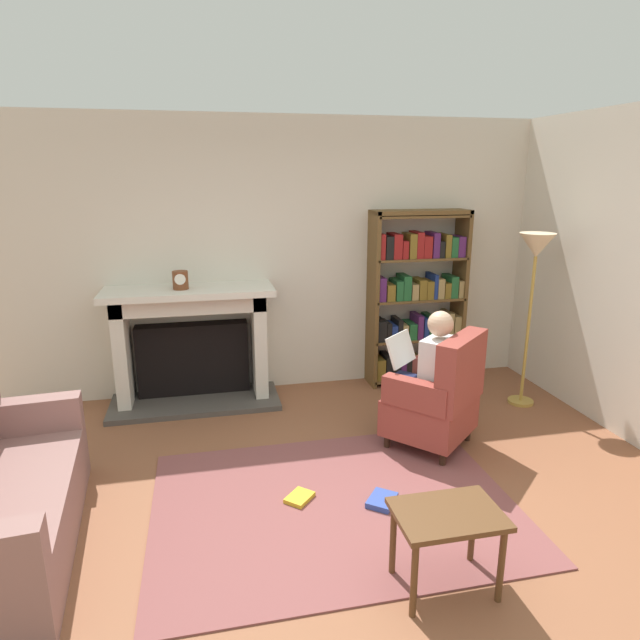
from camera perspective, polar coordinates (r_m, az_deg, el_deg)
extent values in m
plane|color=brown|center=(3.64, 2.67, -21.38)|extent=(14.00, 14.00, 0.00)
cube|color=beige|center=(5.48, -4.06, 6.60)|extent=(5.60, 0.10, 2.70)
cube|color=beige|center=(5.38, 27.56, 4.74)|extent=(0.10, 5.20, 2.70)
cube|color=brown|center=(3.87, 1.47, -18.74)|extent=(2.40, 1.80, 0.01)
cube|color=#4C4742|center=(5.44, -12.90, -8.40)|extent=(1.59, 0.64, 0.05)
cube|color=black|center=(5.51, -13.12, -3.91)|extent=(1.07, 0.20, 0.70)
cube|color=silver|center=(5.41, -19.96, -3.26)|extent=(0.12, 0.44, 1.08)
cube|color=silver|center=(5.37, -6.44, -2.52)|extent=(0.12, 0.44, 1.08)
cube|color=silver|center=(5.23, -13.52, 1.88)|extent=(1.39, 0.44, 0.16)
cube|color=silver|center=(5.15, -13.60, 2.92)|extent=(1.55, 0.56, 0.06)
cylinder|color=brown|center=(5.11, -14.43, 4.07)|extent=(0.14, 0.14, 0.17)
cylinder|color=white|center=(5.04, -14.46, 4.15)|extent=(0.10, 0.01, 0.10)
cube|color=brown|center=(5.57, 5.53, 2.02)|extent=(0.04, 0.32, 1.81)
cube|color=brown|center=(5.93, 14.38, 2.42)|extent=(0.04, 0.32, 1.81)
cube|color=brown|center=(5.60, 10.52, 11.08)|extent=(1.00, 0.32, 0.04)
cube|color=brown|center=(5.97, 9.72, -5.68)|extent=(0.96, 0.32, 0.02)
cube|color=brown|center=(5.79, 6.09, -4.94)|extent=(0.09, 0.26, 0.22)
cube|color=black|center=(5.81, 6.92, -4.73)|extent=(0.07, 0.26, 0.25)
cube|color=black|center=(5.85, 7.66, -5.05)|extent=(0.09, 0.26, 0.17)
cube|color=#4C1E59|center=(5.86, 8.38, -4.63)|extent=(0.06, 0.26, 0.24)
cube|color=black|center=(5.90, 9.04, -4.81)|extent=(0.09, 0.26, 0.19)
cube|color=brown|center=(5.92, 9.82, -4.58)|extent=(0.06, 0.26, 0.23)
cube|color=#997F4C|center=(5.96, 10.51, -4.80)|extent=(0.08, 0.26, 0.16)
cube|color=maroon|center=(5.98, 11.24, -4.35)|extent=(0.08, 0.26, 0.25)
cube|color=#997F4C|center=(6.01, 11.79, -4.55)|extent=(0.04, 0.26, 0.19)
cube|color=navy|center=(6.04, 12.27, -4.54)|extent=(0.06, 0.26, 0.18)
cube|color=#997F4C|center=(6.06, 12.84, -4.46)|extent=(0.05, 0.26, 0.19)
cube|color=black|center=(6.08, 13.37, -4.29)|extent=(0.05, 0.26, 0.22)
cube|color=brown|center=(5.84, 9.90, -1.81)|extent=(0.96, 0.32, 0.02)
cube|color=black|center=(5.66, 6.21, -0.95)|extent=(0.09, 0.26, 0.21)
cube|color=black|center=(5.68, 6.92, -1.04)|extent=(0.05, 0.26, 0.19)
cube|color=navy|center=(5.71, 7.46, -1.13)|extent=(0.06, 0.26, 0.16)
cube|color=black|center=(5.72, 8.05, -0.83)|extent=(0.05, 0.26, 0.22)
cube|color=#997F4C|center=(5.75, 8.57, -1.06)|extent=(0.06, 0.26, 0.16)
cube|color=#1E592D|center=(5.78, 9.33, -0.98)|extent=(0.08, 0.26, 0.17)
cube|color=#4C1E59|center=(5.79, 10.07, -0.55)|extent=(0.06, 0.26, 0.25)
cube|color=navy|center=(5.82, 10.68, -0.66)|extent=(0.05, 0.26, 0.22)
cube|color=#1E592D|center=(5.85, 11.27, -0.53)|extent=(0.07, 0.26, 0.24)
cube|color=maroon|center=(5.88, 11.87, -0.81)|extent=(0.06, 0.26, 0.17)
cube|color=#4C1E59|center=(5.91, 12.54, -0.74)|extent=(0.07, 0.26, 0.17)
cube|color=#997F4C|center=(5.93, 13.15, -0.30)|extent=(0.05, 0.26, 0.26)
cube|color=#997F4C|center=(5.97, 13.81, -0.42)|extent=(0.09, 0.26, 0.22)
cube|color=brown|center=(5.73, 10.09, 2.23)|extent=(0.96, 0.32, 0.02)
cube|color=#4C1E59|center=(5.55, 6.23, 3.35)|extent=(0.07, 0.26, 0.24)
cube|color=brown|center=(5.59, 7.09, 3.02)|extent=(0.08, 0.26, 0.17)
cube|color=#1E592D|center=(5.61, 7.97, 3.23)|extent=(0.07, 0.26, 0.20)
cube|color=#1E592D|center=(5.64, 8.75, 3.49)|extent=(0.08, 0.26, 0.25)
cube|color=#997F4C|center=(5.67, 9.53, 3.09)|extent=(0.07, 0.26, 0.16)
cube|color=brown|center=(5.70, 10.32, 3.31)|extent=(0.08, 0.26, 0.20)
cube|color=brown|center=(5.73, 11.05, 3.26)|extent=(0.07, 0.26, 0.18)
cube|color=navy|center=(5.75, 11.61, 3.60)|extent=(0.04, 0.26, 0.25)
cube|color=#997F4C|center=(5.78, 12.13, 3.40)|extent=(0.07, 0.26, 0.21)
cube|color=brown|center=(5.81, 12.78, 3.20)|extent=(0.06, 0.26, 0.16)
cube|color=#1E592D|center=(5.84, 13.45, 3.53)|extent=(0.08, 0.26, 0.22)
cube|color=#997F4C|center=(5.88, 14.11, 3.33)|extent=(0.06, 0.26, 0.18)
cube|color=brown|center=(5.65, 10.29, 6.40)|extent=(0.96, 0.32, 0.02)
cube|color=maroon|center=(5.47, 6.25, 7.73)|extent=(0.05, 0.26, 0.25)
cube|color=black|center=(5.50, 6.94, 7.61)|extent=(0.08, 0.26, 0.22)
cube|color=maroon|center=(5.53, 7.78, 7.72)|extent=(0.09, 0.26, 0.25)
cube|color=maroon|center=(5.56, 8.55, 7.39)|extent=(0.06, 0.26, 0.18)
cube|color=brown|center=(5.58, 9.32, 7.74)|extent=(0.07, 0.26, 0.25)
cube|color=maroon|center=(5.61, 10.05, 7.81)|extent=(0.07, 0.26, 0.26)
cube|color=maroon|center=(5.64, 10.81, 7.61)|extent=(0.09, 0.26, 0.22)
cube|color=#4C1E59|center=(5.68, 11.65, 7.77)|extent=(0.07, 0.26, 0.25)
cube|color=black|center=(5.71, 12.22, 7.35)|extent=(0.05, 0.26, 0.17)
cube|color=brown|center=(5.73, 12.83, 7.67)|extent=(0.06, 0.26, 0.23)
cube|color=#1E592D|center=(5.76, 13.45, 7.54)|extent=(0.07, 0.26, 0.20)
cube|color=#4C1E59|center=(5.79, 14.15, 7.55)|extent=(0.08, 0.26, 0.21)
cube|color=brown|center=(5.60, 10.50, 10.67)|extent=(0.96, 0.32, 0.02)
cylinder|color=#331E14|center=(4.97, 9.96, -10.15)|extent=(0.05, 0.05, 0.12)
cylinder|color=#331E14|center=(4.55, 7.06, -12.49)|extent=(0.05, 0.05, 0.12)
cylinder|color=#331E14|center=(4.80, 15.20, -11.40)|extent=(0.05, 0.05, 0.12)
cylinder|color=#331E14|center=(4.38, 12.73, -13.99)|extent=(0.05, 0.05, 0.12)
cube|color=brown|center=(4.58, 11.38, -9.61)|extent=(0.88, 0.87, 0.30)
cube|color=brown|center=(4.33, 14.57, -5.18)|extent=(0.58, 0.55, 0.55)
cube|color=brown|center=(4.71, 12.93, -5.56)|extent=(0.45, 0.48, 0.22)
cube|color=brown|center=(4.25, 10.03, -7.73)|extent=(0.45, 0.48, 0.22)
cube|color=silver|center=(4.41, 12.25, -5.02)|extent=(0.37, 0.36, 0.50)
sphere|color=#D8AD8C|center=(4.30, 12.52, -0.39)|extent=(0.20, 0.20, 0.20)
cube|color=#191E3F|center=(4.62, 10.23, -6.60)|extent=(0.36, 0.38, 0.12)
cube|color=#191E3F|center=(4.49, 9.34, -7.24)|extent=(0.36, 0.38, 0.12)
cylinder|color=#191E3F|center=(4.80, 8.02, -9.03)|extent=(0.10, 0.10, 0.42)
cylinder|color=#191E3F|center=(4.67, 7.09, -9.70)|extent=(0.10, 0.10, 0.42)
cube|color=white|center=(4.51, 8.48, -3.04)|extent=(0.34, 0.32, 0.25)
cube|color=#906862|center=(3.86, -29.77, -17.70)|extent=(0.85, 1.75, 0.40)
cube|color=#906862|center=(4.38, -28.29, -8.80)|extent=(0.71, 0.22, 0.24)
cube|color=brown|center=(3.08, 13.27, -19.21)|extent=(0.56, 0.39, 0.03)
cylinder|color=brown|center=(3.02, 9.84, -25.24)|extent=(0.04, 0.04, 0.43)
cylinder|color=brown|center=(3.20, 18.46, -23.21)|extent=(0.04, 0.04, 0.43)
cylinder|color=brown|center=(3.25, 7.66, -21.89)|extent=(0.04, 0.04, 0.43)
cylinder|color=brown|center=(3.41, 15.70, -20.28)|extent=(0.04, 0.04, 0.43)
cube|color=gold|center=(3.90, -2.16, -18.10)|extent=(0.23, 0.24, 0.03)
cube|color=#334CA5|center=(3.88, 6.51, -18.26)|extent=(0.26, 0.27, 0.04)
cylinder|color=#B7933F|center=(5.70, 20.27, -7.99)|extent=(0.24, 0.24, 0.03)
cylinder|color=#B7933F|center=(5.47, 20.96, -1.05)|extent=(0.03, 0.03, 1.40)
cone|color=beige|center=(5.31, 21.78, 7.28)|extent=(0.32, 0.32, 0.22)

